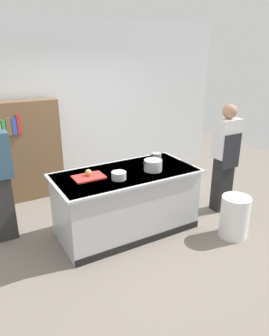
# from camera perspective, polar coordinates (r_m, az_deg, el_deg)

# --- Properties ---
(ground_plane) EXTENTS (10.00, 10.00, 0.00)m
(ground_plane) POSITION_cam_1_polar(r_m,az_deg,el_deg) (4.65, -1.47, -11.18)
(ground_plane) COLOR slate
(back_wall) EXTENTS (6.40, 0.12, 3.00)m
(back_wall) POSITION_cam_1_polar(r_m,az_deg,el_deg) (5.96, -11.49, 11.05)
(back_wall) COLOR silver
(back_wall) RESTS_ON ground_plane
(counter_island) EXTENTS (1.98, 0.98, 0.90)m
(counter_island) POSITION_cam_1_polar(r_m,az_deg,el_deg) (4.42, -1.52, -6.04)
(counter_island) COLOR #B7BABF
(counter_island) RESTS_ON ground_plane
(cutting_board) EXTENTS (0.40, 0.28, 0.02)m
(cutting_board) POSITION_cam_1_polar(r_m,az_deg,el_deg) (4.09, -8.35, -1.66)
(cutting_board) COLOR red
(cutting_board) RESTS_ON counter_island
(onion) EXTENTS (0.09, 0.09, 0.09)m
(onion) POSITION_cam_1_polar(r_m,az_deg,el_deg) (4.10, -8.44, -0.82)
(onion) COLOR tan
(onion) RESTS_ON cutting_board
(stock_pot) EXTENTS (0.32, 0.25, 0.15)m
(stock_pot) POSITION_cam_1_polar(r_m,az_deg,el_deg) (4.29, 3.41, 0.52)
(stock_pot) COLOR #B7BABF
(stock_pot) RESTS_ON counter_island
(sauce_pan) EXTENTS (0.21, 0.14, 0.11)m
(sauce_pan) POSITION_cam_1_polar(r_m,az_deg,el_deg) (4.72, 4.03, 2.11)
(sauce_pan) COLOR #99999E
(sauce_pan) RESTS_ON counter_island
(mixing_bowl) EXTENTS (0.19, 0.19, 0.10)m
(mixing_bowl) POSITION_cam_1_polar(r_m,az_deg,el_deg) (4.00, -2.88, -1.39)
(mixing_bowl) COLOR #B7BABF
(mixing_bowl) RESTS_ON counter_island
(trash_bin) EXTENTS (0.39, 0.39, 0.59)m
(trash_bin) POSITION_cam_1_polar(r_m,az_deg,el_deg) (4.58, 17.82, -8.47)
(trash_bin) COLOR white
(trash_bin) RESTS_ON ground_plane
(person_chef) EXTENTS (0.38, 0.25, 1.72)m
(person_chef) POSITION_cam_1_polar(r_m,az_deg,el_deg) (5.05, 16.24, 2.08)
(person_chef) COLOR black
(person_chef) RESTS_ON ground_plane
(bookshelf) EXTENTS (1.10, 0.31, 1.70)m
(bookshelf) POSITION_cam_1_polar(r_m,az_deg,el_deg) (5.60, -18.90, 2.91)
(bookshelf) COLOR brown
(bookshelf) RESTS_ON ground_plane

